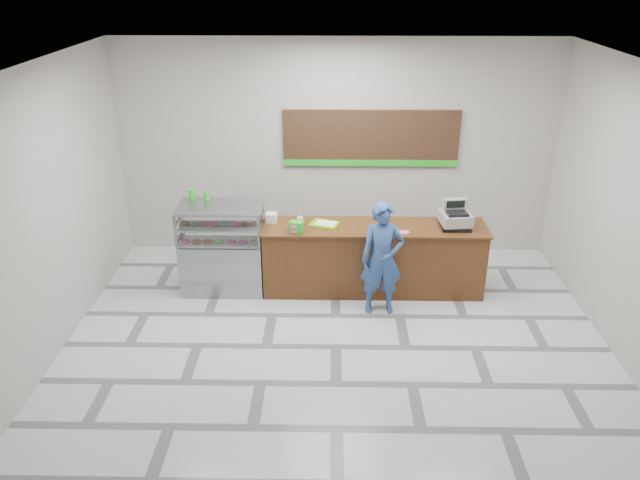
{
  "coord_description": "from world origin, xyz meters",
  "views": [
    {
      "loc": [
        -0.08,
        -6.73,
        4.55
      ],
      "look_at": [
        -0.22,
        0.9,
        1.1
      ],
      "focal_mm": 35.0,
      "sensor_mm": 36.0,
      "label": 1
    }
  ],
  "objects_px": {
    "customer": "(382,259)",
    "sales_counter": "(373,258)",
    "cash_register": "(455,217)",
    "display_case": "(223,247)",
    "serving_tray": "(325,224)"
  },
  "relations": [
    {
      "from": "customer",
      "to": "sales_counter",
      "type": "bearing_deg",
      "value": 92.9
    },
    {
      "from": "sales_counter",
      "to": "serving_tray",
      "type": "bearing_deg",
      "value": 175.88
    },
    {
      "from": "display_case",
      "to": "serving_tray",
      "type": "relative_size",
      "value": 2.86
    },
    {
      "from": "cash_register",
      "to": "customer",
      "type": "relative_size",
      "value": 0.29
    },
    {
      "from": "sales_counter",
      "to": "customer",
      "type": "xyz_separation_m",
      "value": [
        0.08,
        -0.61,
        0.29
      ]
    },
    {
      "from": "cash_register",
      "to": "serving_tray",
      "type": "bearing_deg",
      "value": 171.8
    },
    {
      "from": "display_case",
      "to": "customer",
      "type": "distance_m",
      "value": 2.38
    },
    {
      "from": "display_case",
      "to": "customer",
      "type": "bearing_deg",
      "value": -14.9
    },
    {
      "from": "sales_counter",
      "to": "serving_tray",
      "type": "relative_size",
      "value": 7.02
    },
    {
      "from": "display_case",
      "to": "serving_tray",
      "type": "height_order",
      "value": "display_case"
    },
    {
      "from": "display_case",
      "to": "serving_tray",
      "type": "bearing_deg",
      "value": 1.99
    },
    {
      "from": "sales_counter",
      "to": "cash_register",
      "type": "height_order",
      "value": "cash_register"
    },
    {
      "from": "cash_register",
      "to": "serving_tray",
      "type": "relative_size",
      "value": 1.02
    },
    {
      "from": "display_case",
      "to": "customer",
      "type": "relative_size",
      "value": 0.82
    },
    {
      "from": "display_case",
      "to": "customer",
      "type": "xyz_separation_m",
      "value": [
        2.3,
        -0.61,
        0.13
      ]
    }
  ]
}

